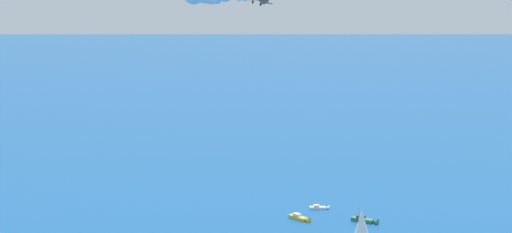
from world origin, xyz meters
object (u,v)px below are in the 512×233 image
motorboat_offshore (366,220)px  sailboat_trailing (361,225)px  motorboat_inshore (301,218)px  motorboat_near_centre (320,208)px

motorboat_offshore → sailboat_trailing: bearing=23.7°
motorboat_inshore → motorboat_offshore: (-7.81, 13.85, 0.04)m
motorboat_near_centre → motorboat_inshore: (10.95, 1.02, 0.09)m
motorboat_offshore → sailboat_trailing: (13.28, 5.84, 3.27)m
motorboat_offshore → motorboat_near_centre: bearing=-101.9°
motorboat_inshore → motorboat_offshore: 15.90m
motorboat_near_centre → motorboat_offshore: motorboat_offshore is taller
motorboat_near_centre → motorboat_offshore: bearing=78.1°
motorboat_inshore → sailboat_trailing: 20.71m
motorboat_inshore → sailboat_trailing: (5.48, 19.70, 3.31)m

